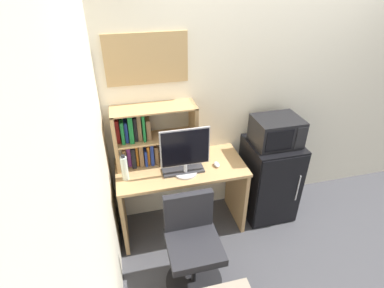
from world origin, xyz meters
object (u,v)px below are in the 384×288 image
computer_mouse (217,164)px  desk_chair (193,249)px  mini_fridge (269,178)px  wall_corkboard (147,59)px  monitor (185,151)px  hutch_bookshelf (144,137)px  keyboard (183,170)px  microwave (277,131)px  water_bottle (125,168)px

computer_mouse → desk_chair: desk_chair is taller
mini_fridge → wall_corkboard: bearing=167.2°
monitor → mini_fridge: (0.94, 0.12, -0.57)m
hutch_bookshelf → keyboard: hutch_bookshelf is taller
keyboard → microwave: (0.95, 0.08, 0.24)m
hutch_bookshelf → computer_mouse: (0.64, -0.24, -0.25)m
hutch_bookshelf → mini_fridge: (1.27, -0.16, -0.60)m
computer_mouse → water_bottle: size_ratio=0.36×
mini_fridge → water_bottle: bearing=-177.2°
hutch_bookshelf → wall_corkboard: size_ratio=1.08×
water_bottle → wall_corkboard: wall_corkboard is taller
wall_corkboard → computer_mouse: bearing=-32.5°
monitor → microwave: monitor is taller
hutch_bookshelf → desk_chair: 1.07m
computer_mouse → desk_chair: bearing=-123.6°
water_bottle → keyboard: bearing=-0.8°
mini_fridge → microwave: (0.00, 0.00, 0.57)m
microwave → hutch_bookshelf: bearing=172.9°
wall_corkboard → mini_fridge: bearing=-12.8°
water_bottle → computer_mouse: bearing=-0.6°
water_bottle → microwave: 1.48m
mini_fridge → wall_corkboard: wall_corkboard is taller
hutch_bookshelf → microwave: hutch_bookshelf is taller
hutch_bookshelf → microwave: size_ratio=1.70×
computer_mouse → water_bottle: bearing=179.4°
hutch_bookshelf → water_bottle: (-0.20, -0.23, -0.15)m
keyboard → mini_fridge: bearing=4.8°
monitor → desk_chair: 0.82m
computer_mouse → keyboard: bearing=179.8°
keyboard → hutch_bookshelf: bearing=142.3°
wall_corkboard → hutch_bookshelf: bearing=-131.4°
wall_corkboard → water_bottle: bearing=-131.2°
keyboard → water_bottle: bearing=179.2°
water_bottle → desk_chair: (0.47, -0.58, -0.50)m
monitor → desk_chair: monitor is taller
computer_mouse → microwave: bearing=7.6°
mini_fridge → microwave: microwave is taller
desk_chair → hutch_bookshelf: bearing=107.8°
monitor → keyboard: monitor is taller
hutch_bookshelf → microwave: 1.28m
keyboard → computer_mouse: computer_mouse is taller
monitor → computer_mouse: (0.31, 0.04, -0.22)m
hutch_bookshelf → water_bottle: bearing=-131.1°
keyboard → desk_chair: size_ratio=0.45×
monitor → computer_mouse: monitor is taller
computer_mouse → water_bottle: (-0.84, 0.01, 0.10)m
keyboard → microwave: 0.99m
monitor → microwave: size_ratio=1.01×
monitor → wall_corkboard: wall_corkboard is taller
hutch_bookshelf → mini_fridge: hutch_bookshelf is taller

